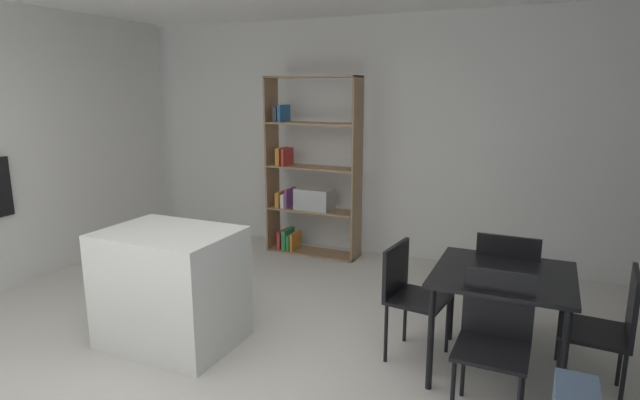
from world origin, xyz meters
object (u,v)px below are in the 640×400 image
at_px(dining_chair_window_side, 612,323).
at_px(dining_chair_island_side, 408,289).
at_px(dining_chair_far, 507,280).
at_px(kitchen_island, 171,287).
at_px(open_bookshelf, 308,180).
at_px(dining_chair_near, 494,332).
at_px(dining_table, 503,284).

height_order(dining_chair_window_side, dining_chair_island_side, dining_chair_window_side).
distance_m(dining_chair_far, dining_chair_island_side, 0.81).
xyz_separation_m(kitchen_island, open_bookshelf, (-0.01, 2.55, 0.45)).
xyz_separation_m(dining_chair_window_side, dining_chair_near, (-0.68, -0.47, 0.01)).
bearing_deg(dining_table, open_bookshelf, 140.89).
relative_size(open_bookshelf, dining_chair_near, 2.38).
relative_size(dining_chair_window_side, dining_chair_far, 0.95).
relative_size(dining_table, dining_chair_near, 1.02).
height_order(kitchen_island, dining_chair_near, kitchen_island).
xyz_separation_m(dining_table, dining_chair_near, (0.00, -0.47, -0.14)).
xyz_separation_m(open_bookshelf, dining_chair_window_side, (3.13, -2.00, -0.39)).
height_order(dining_table, dining_chair_far, dining_chair_far).
xyz_separation_m(dining_chair_window_side, dining_chair_far, (-0.68, 0.47, 0.02)).
height_order(kitchen_island, dining_chair_window_side, kitchen_island).
relative_size(dining_chair_island_side, dining_chair_near, 0.95).
bearing_deg(dining_table, dining_chair_island_side, 179.10).
relative_size(dining_table, dining_chair_far, 0.99).
bearing_deg(dining_chair_far, open_bookshelf, -30.87).
height_order(dining_chair_far, dining_chair_near, dining_chair_far).
bearing_deg(dining_table, dining_chair_window_side, -0.57).
bearing_deg(dining_table, dining_chair_far, 90.25).
distance_m(kitchen_island, dining_chair_island_side, 1.86).
xyz_separation_m(kitchen_island, dining_chair_near, (2.44, 0.08, 0.08)).
bearing_deg(dining_chair_near, dining_chair_far, 91.16).
bearing_deg(dining_table, dining_chair_near, -89.81).
bearing_deg(dining_chair_island_side, dining_chair_near, -118.75).
bearing_deg(dining_chair_far, dining_chair_island_side, 35.28).
xyz_separation_m(dining_chair_window_side, dining_chair_island_side, (-1.35, 0.02, 0.00)).
distance_m(dining_table, dining_chair_near, 0.49).
relative_size(open_bookshelf, dining_chair_window_side, 2.43).
distance_m(dining_chair_window_side, dining_chair_near, 0.82).
relative_size(kitchen_island, dining_chair_far, 1.10).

